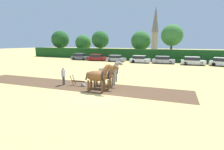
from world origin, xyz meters
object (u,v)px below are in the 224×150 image
object	(u,v)px
tree_far_left	(60,40)
parked_car_center_left	(116,58)
parked_car_far_left	(80,57)
parked_car_center	(140,59)
draft_horse_trail_left	(109,71)
tree_left	(83,43)
draft_horse_lead_right	(104,75)
church_spire	(155,29)
tree_center_right	(172,35)
tree_center	(141,41)
parked_car_far_right	(222,62)
parked_car_left	(97,58)
parked_car_right	(193,61)
tree_center_left	(100,40)
farmer_beside_team	(115,72)
draft_horse_lead_left	(98,76)
parked_car_center_right	(163,60)
plow	(79,83)
farmer_at_plow	(63,75)

from	to	relation	value
tree_far_left	parked_car_center_left	distance (m)	23.64
parked_car_far_left	parked_car_center	xyz separation A→B (m)	(15.15, -0.02, -0.03)
draft_horse_trail_left	parked_car_center	size ratio (longest dim) A/B	0.64
tree_left	parked_car_center	world-z (taller)	tree_left
draft_horse_lead_right	church_spire	bearing A→B (deg)	92.69
tree_center_right	tree_center	bearing A→B (deg)	176.95
tree_left	parked_car_far_right	size ratio (longest dim) A/B	1.49
tree_left	tree_center	xyz separation A→B (m)	(17.74, -0.68, 0.49)
parked_car_left	parked_car_right	size ratio (longest dim) A/B	1.05
tree_center_left	church_spire	xyz separation A→B (m)	(8.57, 29.33, 4.70)
tree_center_left	farmer_beside_team	distance (m)	30.73
tree_left	draft_horse_lead_left	bearing A→B (deg)	-53.73
tree_center_left	draft_horse_lead_right	distance (m)	33.28
tree_far_left	draft_horse_trail_left	world-z (taller)	tree_far_left
draft_horse_lead_left	draft_horse_trail_left	xyz separation A→B (m)	(-0.22, 2.53, 0.00)
tree_left	parked_car_center_left	size ratio (longest dim) A/B	1.54
draft_horse_lead_left	tree_far_left	bearing A→B (deg)	130.51
draft_horse_trail_left	farmer_beside_team	world-z (taller)	draft_horse_trail_left
draft_horse_trail_left	parked_car_left	xyz separation A→B (m)	(-13.20, 20.31, -0.65)
draft_horse_trail_left	parked_car_center	distance (m)	20.53
parked_car_left	parked_car_far_right	size ratio (longest dim) A/B	1.06
draft_horse_lead_left	parked_car_far_right	bearing A→B (deg)	59.01
tree_center_right	church_spire	distance (m)	30.92
tree_center	draft_horse_lead_left	size ratio (longest dim) A/B	2.60
draft_horse_trail_left	parked_car_center_right	bearing A→B (deg)	80.34
tree_far_left	parked_car_center_left	world-z (taller)	tree_far_left
parked_car_center_right	parked_car_far_right	xyz separation A→B (m)	(10.19, 0.31, 0.02)
tree_center_left	parked_car_center_right	size ratio (longest dim) A/B	1.62
draft_horse_lead_left	plow	world-z (taller)	draft_horse_lead_left
draft_horse_lead_left	draft_horse_lead_right	distance (m)	1.28
tree_center_left	draft_horse_lead_right	size ratio (longest dim) A/B	2.61
tree_left	draft_horse_lead_left	size ratio (longest dim) A/B	2.40
tree_center	parked_car_far_left	distance (m)	15.59
tree_far_left	parked_car_left	distance (m)	19.26
draft_horse_trail_left	parked_car_right	size ratio (longest dim) A/B	0.60
draft_horse_lead_left	parked_car_far_left	distance (m)	29.25
draft_horse_lead_right	parked_car_center_left	distance (m)	23.28
tree_far_left	farmer_at_plow	world-z (taller)	tree_far_left
farmer_at_plow	farmer_beside_team	size ratio (longest dim) A/B	0.98
tree_far_left	parked_car_far_right	xyz separation A→B (m)	(42.40, -6.23, -4.36)
plow	farmer_at_plow	distance (m)	1.83
draft_horse_trail_left	tree_center	bearing A→B (deg)	95.29
draft_horse_lead_left	farmer_at_plow	bearing A→B (deg)	165.76
tree_center_left	parked_car_far_right	size ratio (longest dim) A/B	1.68
farmer_at_plow	parked_car_center_left	distance (m)	22.65
tree_center	parked_car_center	distance (m)	9.06
tree_center_right	parked_car_far_right	world-z (taller)	tree_center_right
parked_car_left	farmer_beside_team	bearing A→B (deg)	-64.50
farmer_beside_team	parked_car_far_right	distance (m)	23.13
farmer_beside_team	parked_car_far_left	xyz separation A→B (m)	(-17.96, 18.68, -0.30)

